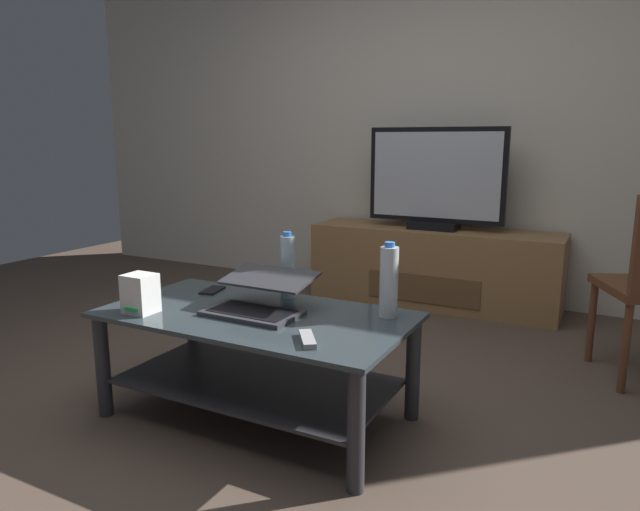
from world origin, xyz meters
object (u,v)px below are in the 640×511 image
(coffee_table, at_px, (256,346))
(water_bottle_near, at_px, (288,266))
(cell_phone, at_px, (212,290))
(water_bottle_far, at_px, (389,281))
(media_cabinet, at_px, (433,267))
(router_box, at_px, (140,294))
(television, at_px, (436,181))
(laptop, at_px, (259,298))
(tv_remote, at_px, (308,339))

(coffee_table, bearing_deg, water_bottle_near, 91.12)
(coffee_table, bearing_deg, cell_phone, 152.96)
(water_bottle_near, height_order, water_bottle_far, water_bottle_far)
(water_bottle_near, xyz_separation_m, cell_phone, (-0.36, -0.08, -0.14))
(media_cabinet, xyz_separation_m, router_box, (-0.56, -2.19, 0.26))
(router_box, relative_size, water_bottle_far, 0.53)
(coffee_table, xyz_separation_m, television, (0.15, 1.96, 0.56))
(media_cabinet, bearing_deg, laptop, -94.17)
(television, distance_m, tv_remote, 2.20)
(coffee_table, relative_size, router_box, 7.86)
(tv_remote, bearing_deg, water_bottle_far, 35.20)
(coffee_table, distance_m, media_cabinet, 1.99)
(tv_remote, bearing_deg, coffee_table, 114.66)
(water_bottle_far, xyz_separation_m, tv_remote, (-0.14, -0.41, -0.13))
(coffee_table, xyz_separation_m, water_bottle_far, (0.49, 0.21, 0.28))
(water_bottle_far, distance_m, tv_remote, 0.45)
(television, height_order, water_bottle_near, television)
(router_box, xyz_separation_m, water_bottle_far, (0.90, 0.42, 0.06))
(television, xyz_separation_m, cell_phone, (-0.52, -1.77, -0.41))
(media_cabinet, height_order, router_box, router_box)
(router_box, relative_size, water_bottle_near, 0.54)
(television, height_order, laptop, television)
(television, xyz_separation_m, tv_remote, (0.20, -2.16, -0.41))
(laptop, bearing_deg, water_bottle_near, 92.92)
(media_cabinet, bearing_deg, water_bottle_near, -95.19)
(television, bearing_deg, router_box, -104.55)
(router_box, distance_m, water_bottle_far, 1.00)
(router_box, height_order, water_bottle_far, water_bottle_far)
(laptop, distance_m, tv_remote, 0.41)
(media_cabinet, bearing_deg, tv_remote, -84.74)
(laptop, bearing_deg, router_box, -151.30)
(television, relative_size, router_box, 5.89)
(laptop, height_order, water_bottle_near, water_bottle_near)
(media_cabinet, height_order, water_bottle_far, water_bottle_far)
(media_cabinet, xyz_separation_m, cell_phone, (-0.52, -1.79, 0.19))
(laptop, distance_m, cell_phone, 0.41)
(coffee_table, height_order, water_bottle_far, water_bottle_far)
(water_bottle_near, height_order, cell_phone, water_bottle_near)
(laptop, height_order, tv_remote, laptop)
(television, distance_m, cell_phone, 1.89)
(coffee_table, distance_m, tv_remote, 0.43)
(television, distance_m, water_bottle_far, 1.81)
(media_cabinet, relative_size, cell_phone, 12.18)
(media_cabinet, relative_size, television, 1.82)
(coffee_table, xyz_separation_m, tv_remote, (0.35, -0.20, 0.15))
(television, relative_size, tv_remote, 5.85)
(cell_phone, distance_m, tv_remote, 0.81)
(water_bottle_near, bearing_deg, tv_remote, -52.54)
(laptop, xyz_separation_m, router_box, (-0.42, -0.23, 0.02))
(media_cabinet, bearing_deg, water_bottle_far, -79.11)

